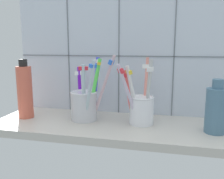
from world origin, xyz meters
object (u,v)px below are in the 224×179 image
soap_bottle (25,91)px  ceramic_vase (216,109)px  toothbrush_cup_right (141,106)px  toothbrush_cup_left (85,102)px

soap_bottle → ceramic_vase: bearing=-1.5°
toothbrush_cup_right → ceramic_vase: (18.10, -2.72, 0.91)cm
toothbrush_cup_left → soap_bottle: 17.78cm
ceramic_vase → soap_bottle: size_ratio=0.77×
toothbrush_cup_left → soap_bottle: size_ratio=1.09×
toothbrush_cup_right → soap_bottle: bearing=-177.6°
ceramic_vase → soap_bottle: 51.08cm
toothbrush_cup_right → ceramic_vase: 18.32cm
toothbrush_cup_left → toothbrush_cup_right: bearing=-0.3°
toothbrush_cup_left → ceramic_vase: toothbrush_cup_left is taller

